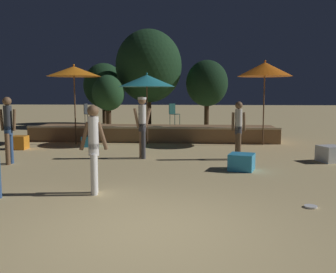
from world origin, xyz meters
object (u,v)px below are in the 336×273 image
Objects in this scene: person_0 at (142,123)px; background_tree_2 at (108,93)px; background_tree_0 at (207,83)px; patio_umbrella_2 at (147,81)px; cube_seat_1 at (20,143)px; bistro_chair_1 at (173,112)px; cube_seat_3 at (90,141)px; cube_seat_2 at (242,162)px; bistro_chair_0 at (87,112)px; background_tree_3 at (104,86)px; patio_umbrella_0 at (265,69)px; cube_seat_0 at (331,154)px; patio_umbrella_1 at (74,71)px; person_2 at (238,128)px; background_tree_1 at (149,66)px; person_4 at (8,127)px; person_1 at (94,146)px; frisbee_disc at (311,206)px.

background_tree_2 is at bearing 170.84° from person_0.
background_tree_2 is (-5.45, -2.03, -0.57)m from background_tree_0.
patio_umbrella_2 is 1.48× the size of person_0.
cube_seat_1 is 6.35m from bistro_chair_1.
person_0 reaches higher than cube_seat_3.
bistro_chair_0 is (-5.94, 6.18, 0.99)m from cube_seat_2.
cube_seat_3 is 0.16× the size of background_tree_3.
background_tree_2 is at bearing 97.39° from cube_seat_3.
patio_umbrella_0 reaches higher than cube_seat_2.
patio_umbrella_0 reaches higher than cube_seat_0.
patio_umbrella_1 reaches higher than cube_seat_0.
person_2 is at bearing 87.49° from cube_seat_2.
cube_seat_0 is 0.14× the size of background_tree_1.
background_tree_2 is (-0.86, 6.63, 1.81)m from cube_seat_3.
patio_umbrella_0 is at bearing -54.36° from background_tree_1.
background_tree_0 is (5.82, 12.34, 1.51)m from person_4.
patio_umbrella_2 is at bearing 144.02° from person_4.
cube_seat_2 is 0.44× the size of person_1.
background_tree_3 is at bearing 147.42° from background_tree_1.
background_tree_2 is at bearing 178.58° from person_4.
cube_seat_2 is at bearing -71.97° from background_tree_1.
person_4 is 2.11× the size of bistro_chair_0.
person_4 is at bearing -126.65° from patio_umbrella_2.
person_4 is at bearing 177.22° from cube_seat_2.
background_tree_2 is (-0.14, 4.44, 0.81)m from bistro_chair_0.
patio_umbrella_2 is 0.49× the size of background_tree_1.
background_tree_3 reaches higher than cube_seat_2.
patio_umbrella_1 is at bearing 42.92° from cube_seat_1.
person_2 is 15.07m from background_tree_3.
person_2 is 0.44× the size of background_tree_3.
background_tree_3 is at bearing 116.63° from cube_seat_2.
person_4 is 13.73m from background_tree_0.
frisbee_disc is 0.06× the size of background_tree_0.
cube_seat_1 is 12.02m from background_tree_0.
person_2 is at bearing 61.64° from person_0.
patio_umbrella_1 is 1.76× the size of person_1.
background_tree_3 reaches higher than person_1.
bistro_chair_0 reaches higher than cube_seat_0.
background_tree_2 is at bearing -135.95° from background_tree_1.
patio_umbrella_2 is at bearing 21.10° from cube_seat_1.
bistro_chair_0 is at bearing 6.67° from person_1.
cube_seat_1 is 0.14× the size of background_tree_0.
background_tree_1 reaches higher than cube_seat_1.
background_tree_2 is (-7.46, 5.69, -0.90)m from patio_umbrella_0.
patio_umbrella_0 is 3.62× the size of bistro_chair_1.
cube_seat_2 is 0.44× the size of person_2.
frisbee_disc is at bearing -112.41° from cube_seat_0.
bistro_chair_1 is at bearing -73.02° from background_tree_1.
cube_seat_0 is at bearing 67.59° from frisbee_disc.
person_1 is (4.34, -5.68, 0.73)m from cube_seat_1.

